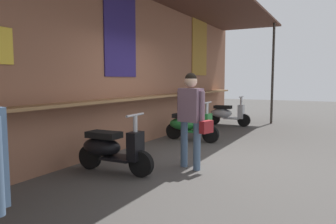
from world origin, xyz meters
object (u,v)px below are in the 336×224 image
scooter_black (110,148)px  scooter_silver (226,114)px  scooter_green (189,125)px  shopper_with_handbag (191,111)px

scooter_black → scooter_silver: same height
scooter_green → scooter_silver: bearing=92.5°
scooter_black → scooter_silver: bearing=88.7°
scooter_black → shopper_with_handbag: (0.81, -1.06, 0.57)m
scooter_green → shopper_with_handbag: shopper_with_handbag is taller
scooter_silver → scooter_black: bearing=-91.5°
scooter_black → scooter_green: same height
shopper_with_handbag → scooter_silver: bearing=25.5°
scooter_green → shopper_with_handbag: bearing=-62.2°
scooter_black → scooter_green: bearing=88.7°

